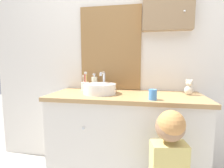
# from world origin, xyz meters

# --- Properties ---
(wall_back) EXTENTS (3.20, 0.18, 2.50)m
(wall_back) POSITION_xyz_m (0.02, 0.62, 1.28)
(wall_back) COLOR silver
(wall_back) RESTS_ON ground_plane
(vanity_counter) EXTENTS (1.40, 0.57, 0.87)m
(vanity_counter) POSITION_xyz_m (0.00, 0.32, 0.44)
(vanity_counter) COLOR silver
(vanity_counter) RESTS_ON ground_plane
(sink_basin) EXTENTS (0.31, 0.36, 0.20)m
(sink_basin) POSITION_xyz_m (-0.24, 0.31, 0.92)
(sink_basin) COLOR white
(sink_basin) RESTS_ON vanity_counter
(toothbrush_holder) EXTENTS (0.08, 0.08, 0.20)m
(toothbrush_holder) POSITION_xyz_m (-0.45, 0.49, 0.92)
(toothbrush_holder) COLOR silver
(toothbrush_holder) RESTS_ON vanity_counter
(soap_dispenser) EXTENTS (0.06, 0.06, 0.18)m
(soap_dispenser) POSITION_xyz_m (-0.35, 0.50, 0.95)
(soap_dispenser) COLOR beige
(soap_dispenser) RESTS_ON vanity_counter
(child_figure) EXTENTS (0.25, 0.45, 0.87)m
(child_figure) POSITION_xyz_m (0.34, -0.14, 0.53)
(child_figure) COLOR slate
(child_figure) RESTS_ON ground_plane
(teddy_bear) EXTENTS (0.08, 0.07, 0.14)m
(teddy_bear) POSITION_xyz_m (0.57, 0.39, 0.94)
(teddy_bear) COLOR beige
(teddy_bear) RESTS_ON vanity_counter
(drinking_cup) EXTENTS (0.06, 0.06, 0.08)m
(drinking_cup) POSITION_xyz_m (0.24, 0.12, 0.91)
(drinking_cup) COLOR #4789D1
(drinking_cup) RESTS_ON vanity_counter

